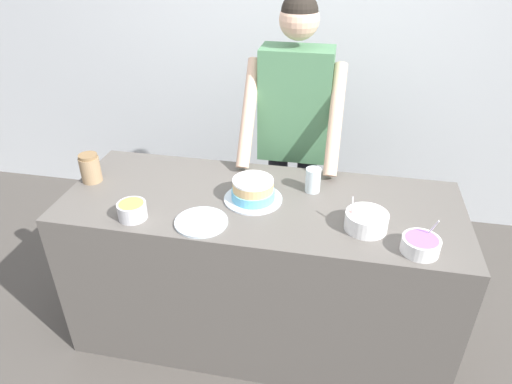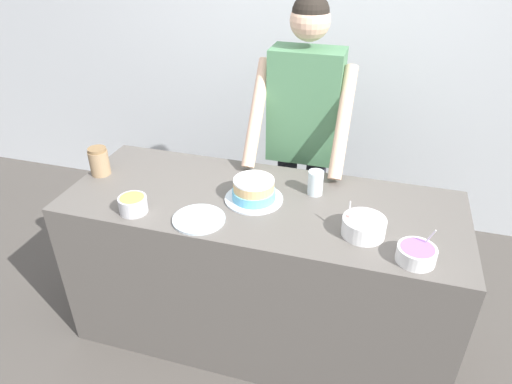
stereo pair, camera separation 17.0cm
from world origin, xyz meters
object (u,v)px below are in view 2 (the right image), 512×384
Objects in this scene: person_baker at (304,122)px; cake at (254,191)px; ceramic_plate at (199,219)px; frosting_bowl_purple at (416,254)px; drinking_glass at (315,183)px; frosting_bowl_pink at (364,226)px; frosting_bowl_yellow at (133,204)px; stoneware_jar at (99,161)px.

person_baker reaches higher than cake.
person_baker is at bearing 69.82° from ceramic_plate.
frosting_bowl_purple is 1.26× the size of drinking_glass.
frosting_bowl_purple reaches higher than cake.
frosting_bowl_pink reaches higher than cake.
ceramic_plate is (-0.97, 0.02, -0.03)m from frosting_bowl_purple.
frosting_bowl_yellow is (-0.64, -0.88, -0.14)m from person_baker.
person_baker is 1.10m from frosting_bowl_yellow.
drinking_glass is at bearing 133.06° from frosting_bowl_pink.
stoneware_jar is (-0.89, 0.02, 0.02)m from cake.
stoneware_jar is (-1.44, 0.16, 0.03)m from frosting_bowl_pink.
frosting_bowl_pink is (0.55, -0.14, -0.01)m from cake.
frosting_bowl_pink is 1.20× the size of frosting_bowl_purple.
ceramic_plate is at bearing -128.23° from cake.
person_baker is 11.12× the size of frosting_bowl_purple.
drinking_glass is (-0.27, 0.29, 0.02)m from frosting_bowl_pink.
stoneware_jar reaches higher than frosting_bowl_yellow.
stoneware_jar is (-1.66, 0.29, 0.04)m from frosting_bowl_purple.
drinking_glass reaches higher than cake.
ceramic_plate is (0.33, 0.02, -0.04)m from frosting_bowl_yellow.
drinking_glass is (0.28, 0.15, 0.01)m from cake.
stoneware_jar is (-1.01, -0.60, -0.11)m from person_baker.
person_baker reaches higher than frosting_bowl_pink.
frosting_bowl_pink is at bearing -46.94° from drinking_glass.
ceramic_plate is (-0.48, -0.39, -0.06)m from drinking_glass.
cake is 0.57m from frosting_bowl_pink.
drinking_glass is at bearing 27.18° from frosting_bowl_yellow.
person_baker is at bearing 78.75° from cake.
ceramic_plate is at bearing -140.56° from drinking_glass.
person_baker reaches higher than stoneware_jar.
stoneware_jar is at bearing -149.39° from person_baker.
cake is 1.82× the size of frosting_bowl_purple.
cake is 0.89m from stoneware_jar.
person_baker is at bearing 119.51° from frosting_bowl_pink.
frosting_bowl_pink is 0.26m from frosting_bowl_purple.
ceramic_plate is (-0.19, -0.25, -0.05)m from cake.
frosting_bowl_purple reaches higher than frosting_bowl_yellow.
cake is at bearing -152.76° from drinking_glass.
cake is 1.18× the size of ceramic_plate.
cake reaches higher than ceramic_plate.
cake is at bearing 27.15° from frosting_bowl_yellow.
frosting_bowl_purple is (1.30, 0.00, -0.01)m from frosting_bowl_yellow.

